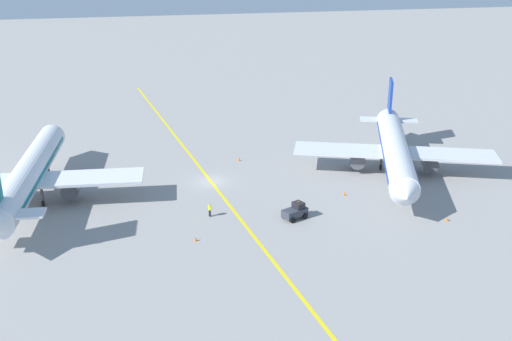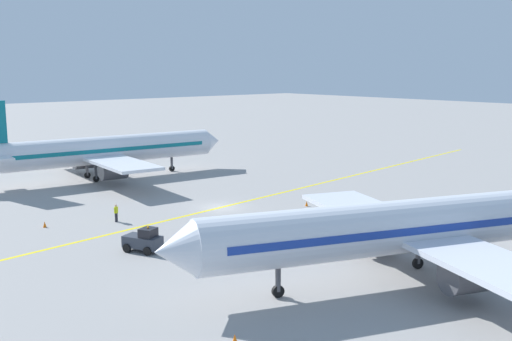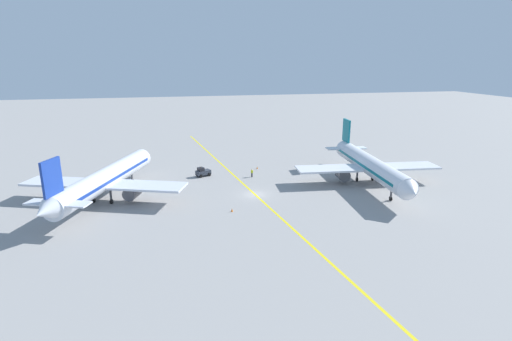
{
  "view_description": "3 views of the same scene",
  "coord_description": "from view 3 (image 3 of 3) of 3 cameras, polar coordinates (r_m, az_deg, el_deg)",
  "views": [
    {
      "loc": [
        -10.75,
        -75.59,
        30.78
      ],
      "look_at": [
        5.38,
        -4.31,
        2.78
      ],
      "focal_mm": 42.0,
      "sensor_mm": 36.0,
      "label": 1
    },
    {
      "loc": [
        48.47,
        -36.87,
        14.41
      ],
      "look_at": [
        1.73,
        3.4,
        3.77
      ],
      "focal_mm": 42.0,
      "sensor_mm": 36.0,
      "label": 2
    },
    {
      "loc": [
        14.82,
        66.24,
        23.51
      ],
      "look_at": [
        0.12,
        1.31,
        4.87
      ],
      "focal_mm": 28.0,
      "sensor_mm": 36.0,
      "label": 3
    }
  ],
  "objects": [
    {
      "name": "ground_crew_worker",
      "position": [
        82.18,
        -0.59,
        -0.32
      ],
      "size": [
        0.37,
        0.52,
        1.68
      ],
      "color": "#23232D",
      "rests_on": "ground"
    },
    {
      "name": "traffic_cone_near_nose",
      "position": [
        78.35,
        -13.17,
        -2.03
      ],
      "size": [
        0.32,
        0.32,
        0.55
      ],
      "primitive_type": "cone",
      "color": "orange",
      "rests_on": "ground"
    },
    {
      "name": "ground_plane",
      "position": [
        71.83,
        -0.14,
        -3.46
      ],
      "size": [
        400.0,
        400.0,
        0.0
      ],
      "primitive_type": "plane",
      "color": "gray"
    },
    {
      "name": "traffic_cone_far_edge",
      "position": [
        88.43,
        0.17,
        0.41
      ],
      "size": [
        0.32,
        0.32,
        0.55
      ],
      "primitive_type": "cone",
      "color": "orange",
      "rests_on": "ground"
    },
    {
      "name": "apron_yellow_centreline",
      "position": [
        71.83,
        -0.14,
        -3.46
      ],
      "size": [
        15.53,
        119.09,
        0.01
      ],
      "primitive_type": "cube",
      "rotation": [
        0.0,
        0.0,
        0.13
      ],
      "color": "yellow",
      "rests_on": "ground"
    },
    {
      "name": "baggage_tug_dark",
      "position": [
        83.43,
        -7.61,
        -0.22
      ],
      "size": [
        3.35,
        2.69,
        2.11
      ],
      "color": "#333842",
      "rests_on": "ground"
    },
    {
      "name": "airplane_adjacent_stand",
      "position": [
        72.67,
        -20.75,
        -1.21
      ],
      "size": [
        28.03,
        34.26,
        10.6
      ],
      "color": "silver",
      "rests_on": "ground"
    },
    {
      "name": "traffic_cone_by_wingtip",
      "position": [
        64.07,
        -3.45,
        -5.65
      ],
      "size": [
        0.32,
        0.32,
        0.55
      ],
      "primitive_type": "cone",
      "color": "orange",
      "rests_on": "ground"
    },
    {
      "name": "traffic_cone_mid_apron",
      "position": [
        88.4,
        -19.1,
        -0.48
      ],
      "size": [
        0.32,
        0.32,
        0.55
      ],
      "primitive_type": "cone",
      "color": "orange",
      "rests_on": "ground"
    },
    {
      "name": "airplane_at_gate",
      "position": [
        80.27,
        15.84,
        0.76
      ],
      "size": [
        28.37,
        35.55,
        10.6
      ],
      "color": "silver",
      "rests_on": "ground"
    }
  ]
}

